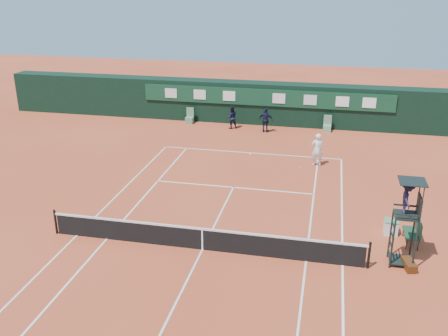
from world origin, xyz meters
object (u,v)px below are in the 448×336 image
Objects in this scene: tennis_net at (202,238)px; player at (317,150)px; player_bench at (415,230)px; umpire_chair at (407,205)px; cooler at (391,227)px.

player reaches higher than tennis_net.
player_bench is 9.30m from player.
umpire_chair reaches higher than tennis_net.
player is (-3.54, 9.97, -1.50)m from umpire_chair.
player_bench is 0.62× the size of player.
umpire_chair is 10.68m from player.
tennis_net is 8.04m from cooler.
tennis_net is at bearing -164.50° from player_bench.
cooler is at bearing 141.53° from player_bench.
umpire_chair is at bearing 4.51° from tennis_net.
player_bench is at bearing 107.31° from player.
cooler is 0.34× the size of player.
player is (-3.42, 7.60, 0.63)m from cooler.
player_bench is at bearing 15.50° from tennis_net.
tennis_net is at bearing -158.37° from cooler.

